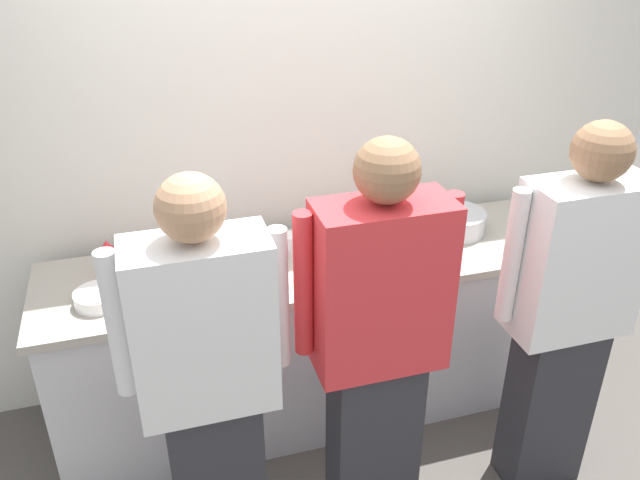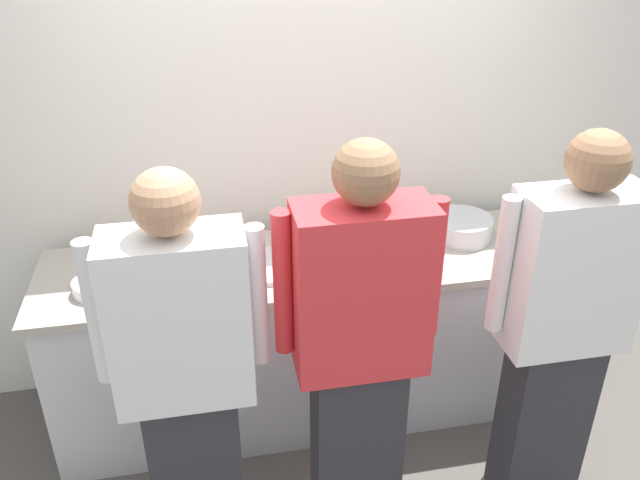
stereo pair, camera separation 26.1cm
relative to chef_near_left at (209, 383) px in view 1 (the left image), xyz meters
The scene contains 17 objects.
ground_plane 1.17m from the chef_near_left, 30.68° to the left, with size 9.00×9.00×0.00m, color #514C47.
wall_back 1.48m from the chef_near_left, 61.84° to the left, with size 4.15×0.10×2.93m.
prep_counter 1.08m from the chef_near_left, 48.89° to the left, with size 2.65×0.67×0.90m.
chef_near_left is the anchor object (origin of this frame).
chef_center 0.65m from the chef_near_left, ahead, with size 0.63×0.24×1.75m.
chef_far_right 1.48m from the chef_near_left, ahead, with size 0.63×0.24×1.73m.
plate_stack_front 1.04m from the chef_near_left, 47.86° to the left, with size 0.24×0.24×0.05m.
plate_stack_rear 0.73m from the chef_near_left, 120.36° to the left, with size 0.20×0.20×0.06m.
mixing_bowl_steel 1.60m from the chef_near_left, 30.87° to the left, with size 0.32×0.32×0.11m, color #B7BABF.
sheet_tray 0.76m from the chef_near_left, 72.06° to the left, with size 0.45×0.33×0.02m, color #B7BABF.
squeeze_bottle_primary 1.33m from the chef_near_left, 42.23° to the left, with size 0.06×0.06×0.18m.
squeeze_bottle_secondary 1.30m from the chef_near_left, 33.76° to the left, with size 0.06×0.06×0.19m.
squeeze_bottle_spare 0.92m from the chef_near_left, 110.42° to the left, with size 0.06×0.06×0.18m.
ramekin_green_sauce 1.82m from the chef_near_left, 19.02° to the left, with size 0.10×0.10×0.05m.
ramekin_yellow_sauce 0.73m from the chef_near_left, 96.53° to the left, with size 0.10×0.10×0.05m.
deli_cup 0.98m from the chef_near_left, 58.46° to the left, with size 0.09×0.09×0.10m, color white.
chefs_knife 1.15m from the chef_near_left, 36.05° to the left, with size 0.28×0.03×0.02m.
Camera 1 is at (-0.78, -2.22, 2.44)m, focal length 36.57 mm.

